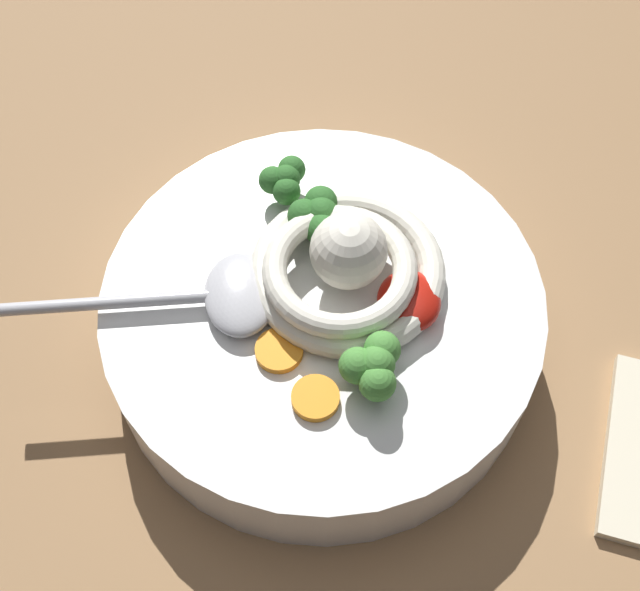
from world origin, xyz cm
name	(u,v)px	position (x,y,z in cm)	size (l,w,h in cm)	color
table_slab	(322,328)	(0.00, 0.00, 1.44)	(102.20, 102.20, 2.88)	#936D47
soup_bowl	(320,319)	(1.85, -0.15, 5.91)	(27.40, 27.40, 5.85)	white
noodle_pile	(346,266)	(0.84, 1.41, 10.39)	(13.23, 12.97, 5.32)	silver
soup_spoon	(217,295)	(2.23, -6.32, 9.54)	(6.26, 17.37, 1.60)	#B7B7BC
chili_sauce_dollop	(409,301)	(2.92, 5.14, 9.69)	(4.26, 3.83, 1.92)	#B2190F
broccoli_floret_beside_chili	(284,180)	(-5.82, -2.30, 10.49)	(3.54, 3.05, 2.80)	#7A9E60
broccoli_floret_right	(318,215)	(-2.73, -0.16, 10.78)	(4.12, 3.54, 3.26)	#7A9E60
broccoli_floret_near_spoon	(373,366)	(7.75, 2.70, 10.78)	(4.13, 3.55, 3.27)	#7A9E60
carrot_slice_beside_noodles	(315,398)	(8.83, -0.54, 9.02)	(2.76, 2.76, 0.58)	orange
carrot_slice_extra_b	(279,351)	(5.75, -2.62, 9.00)	(2.83, 2.83, 0.54)	orange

